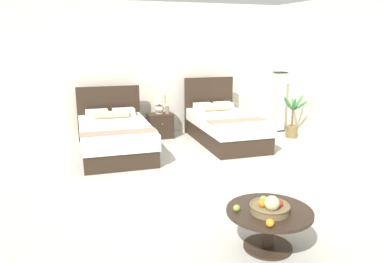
{
  "coord_description": "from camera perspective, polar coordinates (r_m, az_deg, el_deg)",
  "views": [
    {
      "loc": [
        -2.04,
        -5.16,
        2.08
      ],
      "look_at": [
        -0.04,
        0.52,
        0.62
      ],
      "focal_mm": 35.43,
      "sensor_mm": 36.0,
      "label": 1
    }
  ],
  "objects": [
    {
      "name": "ground_plane",
      "position": [
        5.93,
        2.09,
        -6.99
      ],
      "size": [
        9.81,
        9.9,
        0.02
      ],
      "primitive_type": "cube",
      "color": "#BCB8AE"
    },
    {
      "name": "wall_back",
      "position": [
        8.58,
        -5.63,
        9.3
      ],
      "size": [
        9.81,
        0.12,
        2.88
      ],
      "primitive_type": "cube",
      "color": "silver",
      "rests_on": "ground"
    },
    {
      "name": "wall_side_right",
      "position": [
        7.6,
        23.55,
        7.69
      ],
      "size": [
        0.12,
        5.5,
        2.88
      ],
      "primitive_type": "cube",
      "color": "#EFE5D0",
      "rests_on": "ground"
    },
    {
      "name": "bed_near_window",
      "position": [
        7.25,
        -11.53,
        -0.73
      ],
      "size": [
        1.36,
        2.26,
        1.14
      ],
      "color": "#31231A",
      "rests_on": "ground"
    },
    {
      "name": "bed_near_corner",
      "position": [
        7.86,
        4.96,
        0.71
      ],
      "size": [
        1.21,
        2.22,
        1.25
      ],
      "color": "#31231A",
      "rests_on": "ground"
    },
    {
      "name": "nightstand",
      "position": [
        8.24,
        -4.84,
        0.88
      ],
      "size": [
        0.53,
        0.42,
        0.53
      ],
      "color": "#31231A",
      "rests_on": "ground"
    },
    {
      "name": "table_lamp",
      "position": [
        8.16,
        -4.94,
        4.47
      ],
      "size": [
        0.3,
        0.3,
        0.42
      ],
      "color": "beige",
      "rests_on": "nightstand"
    },
    {
      "name": "vase",
      "position": [
        8.17,
        -3.74,
        3.25
      ],
      "size": [
        0.08,
        0.08,
        0.16
      ],
      "color": "#8F785D",
      "rests_on": "nightstand"
    },
    {
      "name": "coffee_table",
      "position": [
        3.99,
        11.52,
        -12.92
      ],
      "size": [
        0.87,
        0.87,
        0.42
      ],
      "color": "#31231A",
      "rests_on": "ground"
    },
    {
      "name": "fruit_bowl",
      "position": [
        3.85,
        11.66,
        -11.02
      ],
      "size": [
        0.4,
        0.4,
        0.21
      ],
      "color": "olive",
      "rests_on": "coffee_table"
    },
    {
      "name": "loose_apple",
      "position": [
        3.85,
        6.74,
        -11.39
      ],
      "size": [
        0.07,
        0.07,
        0.07
      ],
      "color": "#90AA43",
      "rests_on": "coffee_table"
    },
    {
      "name": "loose_orange",
      "position": [
        3.61,
        11.66,
        -13.33
      ],
      "size": [
        0.08,
        0.08,
        0.08
      ],
      "color": "orange",
      "rests_on": "coffee_table"
    },
    {
      "name": "floor_lamp_corner",
      "position": [
        8.98,
        12.95,
        4.38
      ],
      "size": [
        0.25,
        0.25,
        1.37
      ],
      "color": "black",
      "rests_on": "ground"
    },
    {
      "name": "potted_palm",
      "position": [
        8.5,
        14.86,
        1.32
      ],
      "size": [
        0.54,
        0.58,
        0.95
      ],
      "color": "brown",
      "rests_on": "ground"
    }
  ]
}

